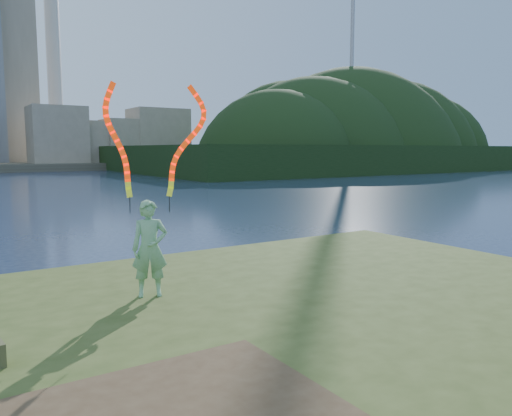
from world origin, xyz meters
TOP-DOWN VIEW (x-y plane):
  - ground at (0.00, 0.00)m, footprint 320.00×320.00m
  - grassy_knoll at (0.00, -2.30)m, footprint 20.00×18.00m
  - wooded_hill at (59.57, 59.96)m, footprint 78.00×50.00m
  - woman_with_ribbons at (-0.88, 1.09)m, footprint 1.99×0.76m

SIDE VIEW (x-z plane):
  - ground at x=0.00m, z-range 0.00..0.00m
  - wooded_hill at x=59.57m, z-range -31.34..31.66m
  - grassy_knoll at x=0.00m, z-range -0.06..0.74m
  - woman_with_ribbons at x=-0.88m, z-range 0.14..4.25m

